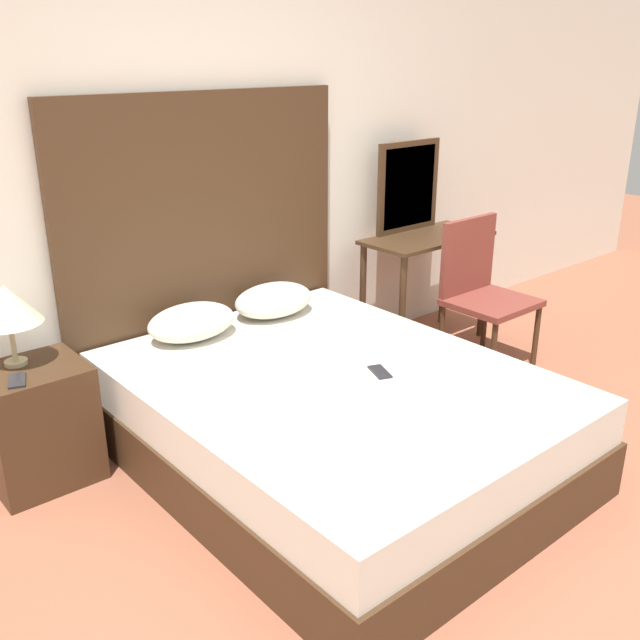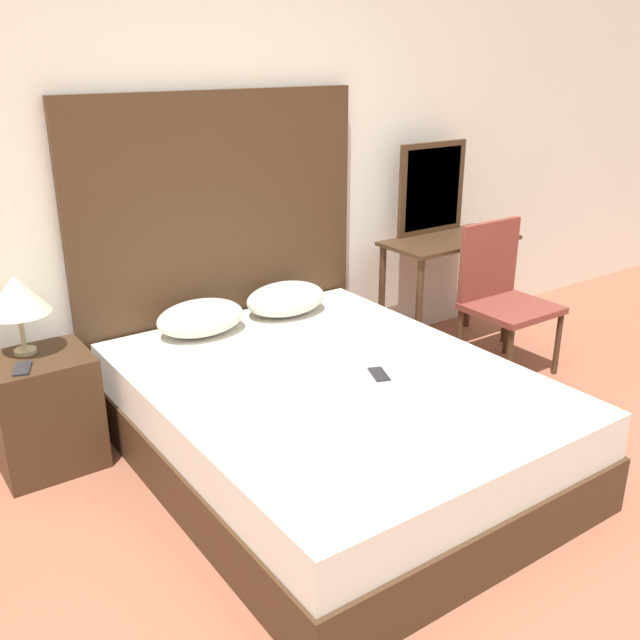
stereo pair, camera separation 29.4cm
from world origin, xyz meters
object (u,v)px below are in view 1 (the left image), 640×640
bed (334,421)px  table_lamp (7,305)px  nightstand (38,424)px  phone_on_bed (380,372)px  vanity_desk (426,258)px  phone_on_nightstand (17,380)px  chair (481,285)px

bed → table_lamp: bearing=142.6°
nightstand → bed: bearing=-35.4°
bed → nightstand: (-1.15, 0.81, 0.05)m
phone_on_bed → vanity_desk: size_ratio=0.18×
phone_on_bed → phone_on_nightstand: size_ratio=1.00×
phone_on_bed → chair: bearing=18.8°
phone_on_bed → table_lamp: bearing=143.0°
phone_on_bed → nightstand: nightstand is taller
phone_on_nightstand → nightstand: bearing=49.5°
phone_on_nightstand → bed: bearing=-29.9°
bed → chair: (1.56, 0.34, 0.29)m
bed → phone_on_nightstand: bearing=150.1°
vanity_desk → chair: size_ratio=0.97×
nightstand → chair: 2.76m
table_lamp → chair: 2.81m
phone_on_bed → table_lamp: size_ratio=0.43×
nightstand → table_lamp: 0.59m
nightstand → table_lamp: (-0.03, 0.08, 0.58)m
nightstand → chair: (2.71, -0.47, 0.24)m
bed → phone_on_bed: size_ratio=12.88×
phone_on_bed → phone_on_nightstand: (-1.42, 0.83, 0.09)m
phone_on_bed → vanity_desk: bearing=33.9°
phone_on_nightstand → vanity_desk: vanity_desk is taller
phone_on_bed → vanity_desk: 1.62m
phone_on_bed → phone_on_nightstand: phone_on_nightstand is taller
nightstand → table_lamp: bearing=109.1°
phone_on_bed → bed: bearing=145.7°
vanity_desk → chair: bearing=-84.6°
table_lamp → nightstand: bearing=-70.9°
table_lamp → chair: (2.74, -0.55, -0.34)m
phone_on_bed → chair: size_ratio=0.18×
vanity_desk → chair: chair is taller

